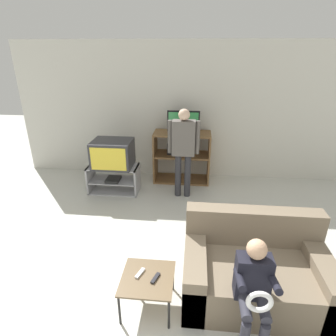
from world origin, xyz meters
name	(u,v)px	position (x,y,z in m)	size (l,w,h in m)	color
wall_back	(179,112)	(0.00, 4.04, 1.30)	(6.40, 0.06, 2.60)	beige
tv_stand	(114,179)	(-1.12, 3.13, 0.24)	(0.90, 0.45, 0.49)	#A8A8AD
television_main	(113,154)	(-1.11, 3.13, 0.73)	(0.69, 0.56, 0.48)	#2D2D33
media_shelf	(182,157)	(0.08, 3.72, 0.50)	(1.08, 0.49, 0.98)	brown
television_flat	(183,123)	(0.10, 3.70, 1.18)	(0.60, 0.20, 0.42)	black
snack_table	(148,280)	(-0.09, 0.69, 0.34)	(0.52, 0.52, 0.37)	brown
remote_control_black	(155,278)	(-0.01, 0.68, 0.38)	(0.04, 0.14, 0.02)	#232328
remote_control_white	(140,273)	(-0.17, 0.73, 0.38)	(0.04, 0.14, 0.02)	silver
couch	(254,271)	(1.00, 0.98, 0.28)	(1.47, 0.92, 0.85)	#756651
person_standing_adult	(183,146)	(0.14, 3.08, 0.94)	(0.53, 0.20, 1.56)	#2D2D33
person_seated_child	(254,287)	(0.86, 0.45, 0.60)	(0.33, 0.43, 1.01)	#2D2D38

